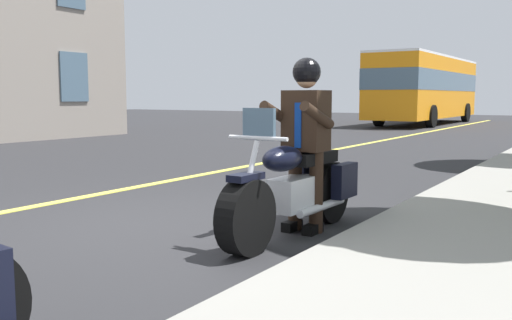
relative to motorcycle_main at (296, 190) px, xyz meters
name	(u,v)px	position (x,y,z in m)	size (l,w,h in m)	color
ground_plane	(161,225)	(0.38, -1.41, -0.45)	(80.00, 80.00, 0.00)	#28282B
lane_center_stripe	(41,205)	(0.38, -3.41, -0.45)	(60.00, 0.16, 0.01)	#E5DB4C
motorcycle_main	(296,190)	(0.00, 0.00, 0.00)	(2.21, 0.62, 1.26)	black
rider_main	(305,129)	(-0.19, 0.00, 0.58)	(0.63, 0.55, 1.74)	black
bus_near	(426,86)	(-23.43, -5.38, 1.42)	(11.05, 2.70, 3.30)	orange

